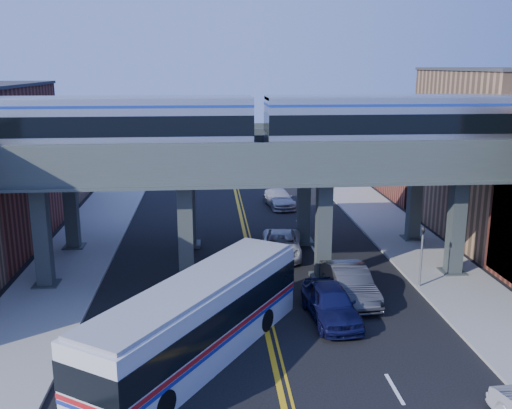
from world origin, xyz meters
TOP-DOWN VIEW (x-y plane):
  - ground at (0.00, 0.00)m, footprint 120.00×120.00m
  - sidewalk_west at (-11.50, 10.00)m, footprint 5.00×70.00m
  - sidewalk_east at (11.50, 10.00)m, footprint 5.00×70.00m
  - building_west_c at (-18.50, 29.00)m, footprint 8.00×10.00m
  - building_east_b at (18.50, 16.00)m, footprint 8.00×14.00m
  - building_east_c at (18.50, 29.00)m, footprint 8.00×10.00m
  - elevated_viaduct_near at (0.00, 8.00)m, footprint 52.00×3.60m
  - elevated_viaduct_far at (0.00, 15.00)m, footprint 52.00×3.60m
  - transit_train at (-7.62, 8.00)m, footprint 46.28×2.90m
  - stop_sign at (0.30, 3.00)m, footprint 0.76×0.09m
  - traffic_signal at (9.20, 6.00)m, footprint 0.15×0.18m
  - transit_bus at (-3.19, -0.88)m, footprint 9.68×12.63m
  - car_lane_a at (3.29, 2.38)m, footprint 2.53×5.44m
  - car_lane_b at (4.86, 4.88)m, footprint 2.32×5.69m
  - car_lane_c at (2.10, 12.40)m, footprint 3.30×5.91m
  - car_lane_d at (3.64, 25.88)m, footprint 2.76×5.40m

SIDE VIEW (x-z plane):
  - ground at x=0.00m, z-range 0.00..0.00m
  - sidewalk_west at x=-11.50m, z-range 0.00..0.16m
  - sidewalk_east at x=11.50m, z-range 0.00..0.16m
  - car_lane_d at x=3.64m, z-range 0.00..1.50m
  - car_lane_c at x=2.10m, z-range 0.00..1.56m
  - car_lane_a at x=3.29m, z-range 0.00..1.80m
  - car_lane_b at x=4.86m, z-range 0.00..1.84m
  - transit_bus at x=-3.19m, z-range 0.05..3.45m
  - stop_sign at x=0.30m, z-range 0.44..3.07m
  - traffic_signal at x=9.20m, z-range 0.25..4.35m
  - building_west_c at x=-18.50m, z-range 0.00..8.00m
  - building_east_c at x=18.50m, z-range 0.00..9.00m
  - building_east_b at x=18.50m, z-range 0.00..12.00m
  - elevated_viaduct_near at x=0.00m, z-range 2.77..10.17m
  - elevated_viaduct_far at x=0.00m, z-range 2.77..10.17m
  - transit_train at x=-7.62m, z-range 7.54..10.92m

